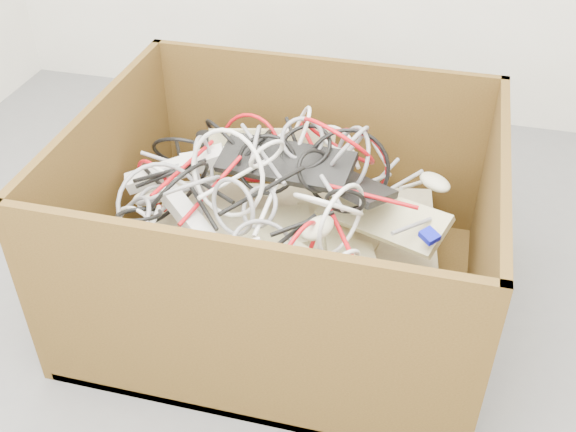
% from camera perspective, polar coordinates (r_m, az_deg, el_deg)
% --- Properties ---
extents(ground, '(3.00, 3.00, 0.00)m').
position_cam_1_polar(ground, '(1.99, -4.12, -10.82)').
color(ground, '#5A595C').
rests_on(ground, ground).
extents(cardboard_box, '(1.12, 0.93, 0.60)m').
position_cam_1_polar(cardboard_box, '(2.02, -0.54, -3.56)').
color(cardboard_box, '#3D2B0F').
rests_on(cardboard_box, ground).
extents(keyboard_pile, '(0.84, 0.83, 0.35)m').
position_cam_1_polar(keyboard_pile, '(1.94, 0.36, -0.78)').
color(keyboard_pile, beige).
rests_on(keyboard_pile, cardboard_box).
extents(mice_scatter, '(0.92, 0.63, 0.20)m').
position_cam_1_polar(mice_scatter, '(1.91, -0.71, 0.77)').
color(mice_scatter, beige).
rests_on(mice_scatter, keyboard_pile).
extents(power_strip_left, '(0.30, 0.18, 0.13)m').
position_cam_1_polar(power_strip_left, '(2.07, -9.36, 3.90)').
color(power_strip_left, silver).
rests_on(power_strip_left, keyboard_pile).
extents(power_strip_right, '(0.24, 0.21, 0.09)m').
position_cam_1_polar(power_strip_right, '(1.88, -8.10, -0.36)').
color(power_strip_right, silver).
rests_on(power_strip_right, keyboard_pile).
extents(vga_plug, '(0.06, 0.06, 0.03)m').
position_cam_1_polar(vga_plug, '(1.83, 11.73, -1.63)').
color(vga_plug, '#0D14CA').
rests_on(vga_plug, keyboard_pile).
extents(cable_tangle, '(0.93, 0.78, 0.47)m').
position_cam_1_polar(cable_tangle, '(1.92, -3.00, 2.93)').
color(cable_tangle, black).
rests_on(cable_tangle, keyboard_pile).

